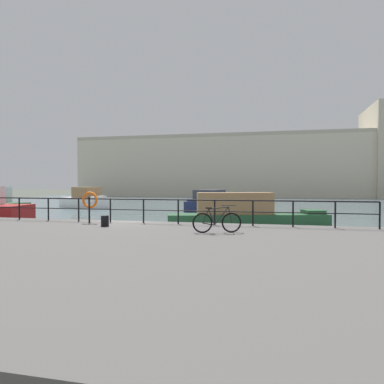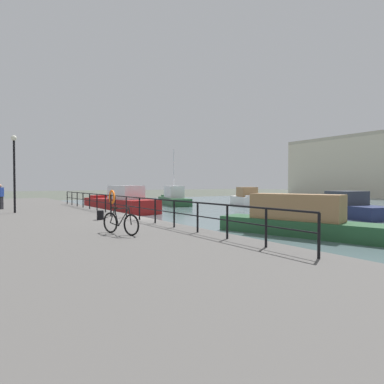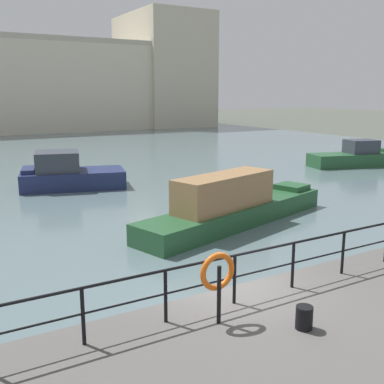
% 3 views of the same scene
% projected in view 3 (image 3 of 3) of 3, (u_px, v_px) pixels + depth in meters
% --- Properties ---
extents(ground_plane, '(240.00, 240.00, 0.00)m').
position_uv_depth(ground_plane, '(231.00, 325.00, 10.74)').
color(ground_plane, '#4C5147').
extents(water_basin, '(80.00, 60.00, 0.01)m').
position_uv_depth(water_basin, '(9.00, 162.00, 36.21)').
color(water_basin, slate).
rests_on(water_basin, ground_plane).
extents(harbor_building, '(70.25, 16.25, 17.52)m').
position_uv_depth(harbor_building, '(12.00, 84.00, 64.39)').
color(harbor_building, beige).
rests_on(harbor_building, ground_plane).
extents(moored_blue_motorboat, '(7.05, 3.83, 1.93)m').
position_uv_depth(moored_blue_motorboat, '(356.00, 157.00, 33.83)').
color(moored_blue_motorboat, '#23512D').
rests_on(moored_blue_motorboat, water_basin).
extents(moored_harbor_tender, '(10.08, 4.57, 2.14)m').
position_uv_depth(moored_harbor_tender, '(233.00, 205.00, 18.73)').
color(moored_harbor_tender, '#23512D').
rests_on(moored_harbor_tender, water_basin).
extents(moored_white_yacht, '(6.16, 4.13, 2.10)m').
position_uv_depth(moored_white_yacht, '(68.00, 174.00, 25.99)').
color(moored_white_yacht, navy).
rests_on(moored_white_yacht, water_basin).
extents(quay_railing, '(24.10, 0.07, 1.08)m').
position_uv_depth(quay_railing, '(202.00, 278.00, 9.12)').
color(quay_railing, black).
rests_on(quay_railing, quay_promenade).
extents(mooring_bollard, '(0.32, 0.32, 0.44)m').
position_uv_depth(mooring_bollard, '(304.00, 318.00, 8.58)').
color(mooring_bollard, black).
rests_on(mooring_bollard, quay_promenade).
extents(life_ring_stand, '(0.75, 0.16, 1.40)m').
position_uv_depth(life_ring_stand, '(218.00, 274.00, 8.67)').
color(life_ring_stand, black).
rests_on(life_ring_stand, quay_promenade).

